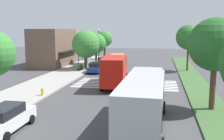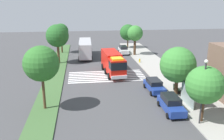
# 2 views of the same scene
# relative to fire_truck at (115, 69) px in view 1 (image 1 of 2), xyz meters

# --- Properties ---
(ground_plane) EXTENTS (120.00, 120.00, 0.00)m
(ground_plane) POSITION_rel_fire_truck_xyz_m (1.98, -1.18, -2.02)
(ground_plane) COLOR #424244
(sidewalk) EXTENTS (60.00, 5.67, 0.14)m
(sidewalk) POSITION_rel_fire_truck_xyz_m (1.98, 8.59, -1.95)
(sidewalk) COLOR #9E9B93
(sidewalk) RESTS_ON ground_plane
(median_strip) EXTENTS (60.00, 3.00, 0.14)m
(median_strip) POSITION_rel_fire_truck_xyz_m (1.98, -9.61, -1.95)
(median_strip) COLOR #3D6033
(median_strip) RESTS_ON ground_plane
(crosswalk) EXTENTS (5.85, 12.48, 0.01)m
(crosswalk) POSITION_rel_fire_truck_xyz_m (0.94, -1.18, -2.02)
(crosswalk) COLOR silver
(crosswalk) RESTS_ON ground_plane
(fire_truck) EXTENTS (9.19, 3.30, 3.58)m
(fire_truck) POSITION_rel_fire_truck_xyz_m (0.00, 0.00, 0.00)
(fire_truck) COLOR red
(fire_truck) RESTS_ON ground_plane
(parked_car_west) EXTENTS (4.73, 2.02, 1.76)m
(parked_car_west) POSITION_rel_fire_truck_xyz_m (-15.47, 4.55, -1.12)
(parked_car_west) COLOR silver
(parked_car_west) RESTS_ON ground_plane
(parked_car_mid) EXTENTS (4.58, 2.17, 1.64)m
(parked_car_mid) POSITION_rel_fire_truck_xyz_m (8.49, 4.55, -1.17)
(parked_car_mid) COLOR navy
(parked_car_mid) RESTS_ON ground_plane
(parked_car_east) EXTENTS (4.79, 2.10, 1.81)m
(parked_car_east) POSITION_rel_fire_truck_xyz_m (14.74, 4.56, -1.10)
(parked_car_east) COLOR navy
(parked_car_east) RESTS_ON ground_plane
(transit_bus) EXTENTS (10.22, 3.05, 3.52)m
(transit_bus) POSITION_rel_fire_truck_xyz_m (-13.32, -4.30, 0.06)
(transit_bus) COLOR #B2B2B7
(transit_bus) RESTS_ON ground_plane
(bus_stop_shelter) EXTENTS (3.50, 1.40, 2.46)m
(bus_stop_shelter) POSITION_rel_fire_truck_xyz_m (13.43, 7.41, -0.14)
(bus_stop_shelter) COLOR #4C4C51
(bus_stop_shelter) RESTS_ON sidewalk
(bench_near_shelter) EXTENTS (1.60, 0.50, 0.90)m
(bench_near_shelter) POSITION_rel_fire_truck_xyz_m (9.43, 7.39, -1.43)
(bench_near_shelter) COLOR #2D472D
(bench_near_shelter) RESTS_ON sidewalk
(street_lamp) EXTENTS (0.36, 0.36, 6.65)m
(street_lamp) POSITION_rel_fire_truck_xyz_m (18.00, 6.35, 2.01)
(street_lamp) COLOR #2D2D30
(street_lamp) RESTS_ON sidewalk
(storefront_building) EXTENTS (10.67, 6.13, 6.77)m
(storefront_building) POSITION_rel_fire_truck_xyz_m (14.51, 14.08, 1.36)
(storefront_building) COLOR brown
(storefront_building) RESTS_ON ground_plane
(sidewalk_tree_center) EXTENTS (4.53, 4.53, 6.41)m
(sidewalk_tree_center) POSITION_rel_fire_truck_xyz_m (10.69, 6.75, 2.25)
(sidewalk_tree_center) COLOR #513823
(sidewalk_tree_center) RESTS_ON sidewalk
(sidewalk_tree_east) EXTENTS (3.82, 3.82, 5.85)m
(sidewalk_tree_east) POSITION_rel_fire_truck_xyz_m (17.54, 6.75, 2.04)
(sidewalk_tree_east) COLOR #47301E
(sidewalk_tree_east) RESTS_ON sidewalk
(sidewalk_tree_far_east) EXTENTS (3.51, 3.51, 6.26)m
(sidewalk_tree_far_east) POSITION_rel_fire_truck_xyz_m (25.19, 6.75, 2.58)
(sidewalk_tree_far_east) COLOR #47301E
(sidewalk_tree_far_east) RESTS_ON sidewalk
(median_tree_west) EXTENTS (4.33, 4.33, 7.52)m
(median_tree_west) POSITION_rel_fire_truck_xyz_m (-8.28, -9.61, 3.44)
(median_tree_west) COLOR #513823
(median_tree_west) RESTS_ON median_strip
(median_tree_center) EXTENTS (3.96, 3.96, 7.30)m
(median_tree_center) POSITION_rel_fire_truck_xyz_m (12.36, -9.61, 3.42)
(median_tree_center) COLOR #513823
(median_tree_center) RESTS_ON median_strip
(fire_hydrant) EXTENTS (0.28, 0.28, 0.70)m
(fire_hydrant) POSITION_rel_fire_truck_xyz_m (-6.65, 6.25, -1.53)
(fire_hydrant) COLOR gold
(fire_hydrant) RESTS_ON sidewalk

